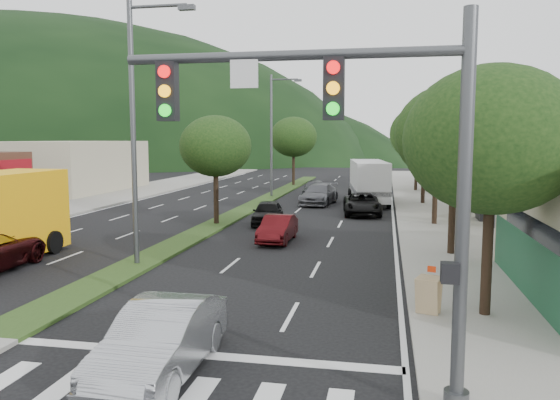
% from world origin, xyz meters
% --- Properties ---
extents(sidewalk_right, '(5.00, 90.00, 0.15)m').
position_xyz_m(sidewalk_right, '(12.50, 25.00, 0.07)').
color(sidewalk_right, gray).
rests_on(sidewalk_right, ground).
extents(sidewalk_left, '(6.00, 90.00, 0.15)m').
position_xyz_m(sidewalk_left, '(-13.00, 25.00, 0.07)').
color(sidewalk_left, gray).
rests_on(sidewalk_left, ground).
extents(median, '(1.60, 56.00, 0.12)m').
position_xyz_m(median, '(0.00, 28.00, 0.06)').
color(median, '#253B15').
rests_on(median, ground).
extents(traffic_signal, '(6.12, 0.40, 7.00)m').
position_xyz_m(traffic_signal, '(9.03, -1.54, 4.65)').
color(traffic_signal, '#47494C').
rests_on(traffic_signal, ground).
extents(bldg_left_far, '(9.00, 14.00, 4.60)m').
position_xyz_m(bldg_left_far, '(-19.00, 34.00, 2.30)').
color(bldg_left_far, beige).
rests_on(bldg_left_far, ground).
extents(bldg_right_far, '(10.00, 16.00, 5.20)m').
position_xyz_m(bldg_right_far, '(19.50, 44.00, 2.60)').
color(bldg_right_far, beige).
rests_on(bldg_right_far, ground).
extents(hill_far, '(176.00, 132.00, 82.00)m').
position_xyz_m(hill_far, '(-80.00, 110.00, 0.00)').
color(hill_far, black).
rests_on(hill_far, ground).
extents(tree_r_a, '(4.60, 4.60, 6.63)m').
position_xyz_m(tree_r_a, '(12.00, 4.00, 4.82)').
color(tree_r_a, black).
rests_on(tree_r_a, sidewalk_right).
extents(tree_r_b, '(4.80, 4.80, 6.94)m').
position_xyz_m(tree_r_b, '(12.00, 12.00, 5.04)').
color(tree_r_b, black).
rests_on(tree_r_b, sidewalk_right).
extents(tree_r_c, '(4.40, 4.40, 6.48)m').
position_xyz_m(tree_r_c, '(12.00, 20.00, 4.75)').
color(tree_r_c, black).
rests_on(tree_r_c, sidewalk_right).
extents(tree_r_d, '(5.00, 5.00, 7.17)m').
position_xyz_m(tree_r_d, '(12.00, 30.00, 5.18)').
color(tree_r_d, black).
rests_on(tree_r_d, sidewalk_right).
extents(tree_r_e, '(4.60, 4.60, 6.71)m').
position_xyz_m(tree_r_e, '(12.00, 40.00, 4.89)').
color(tree_r_e, black).
rests_on(tree_r_e, sidewalk_right).
extents(tree_med_near, '(4.00, 4.00, 6.02)m').
position_xyz_m(tree_med_near, '(0.00, 18.00, 4.43)').
color(tree_med_near, black).
rests_on(tree_med_near, median).
extents(tree_med_far, '(4.80, 4.80, 6.94)m').
position_xyz_m(tree_med_far, '(0.00, 44.00, 5.01)').
color(tree_med_far, black).
rests_on(tree_med_far, median).
extents(streetlight_near, '(2.60, 0.25, 10.00)m').
position_xyz_m(streetlight_near, '(0.21, 8.00, 5.58)').
color(streetlight_near, '#47494C').
rests_on(streetlight_near, ground).
extents(streetlight_mid, '(2.60, 0.25, 10.00)m').
position_xyz_m(streetlight_mid, '(0.21, 33.00, 5.58)').
color(streetlight_mid, '#47494C').
rests_on(streetlight_mid, ground).
extents(sedan_silver, '(1.60, 4.49, 1.47)m').
position_xyz_m(sedan_silver, '(4.82, -0.88, 0.74)').
color(sedan_silver, '#A0A3A8').
rests_on(sedan_silver, ground).
extents(car_queue_a, '(2.02, 4.12, 1.35)m').
position_xyz_m(car_queue_a, '(2.77, 18.87, 0.68)').
color(car_queue_a, black).
rests_on(car_queue_a, ground).
extents(car_queue_b, '(2.70, 5.39, 1.50)m').
position_xyz_m(car_queue_b, '(4.47, 28.87, 0.75)').
color(car_queue_b, '#54555A').
rests_on(car_queue_b, ground).
extents(car_queue_c, '(1.37, 3.79, 1.24)m').
position_xyz_m(car_queue_c, '(4.34, 13.87, 0.62)').
color(car_queue_c, '#450B0E').
rests_on(car_queue_c, ground).
extents(car_queue_d, '(2.76, 5.14, 1.37)m').
position_xyz_m(car_queue_d, '(7.85, 23.87, 0.69)').
color(car_queue_d, black).
rests_on(car_queue_d, ground).
extents(car_queue_e, '(1.82, 4.33, 1.46)m').
position_xyz_m(car_queue_e, '(3.49, 33.87, 0.73)').
color(car_queue_e, '#434447').
rests_on(car_queue_e, ground).
extents(motorhome, '(3.47, 8.51, 3.17)m').
position_xyz_m(motorhome, '(8.05, 30.13, 1.69)').
color(motorhome, silver).
rests_on(motorhome, ground).
extents(a_frame_sign, '(0.79, 0.85, 1.36)m').
position_xyz_m(a_frame_sign, '(10.50, 3.75, 0.75)').
color(a_frame_sign, tan).
rests_on(a_frame_sign, sidewalk_right).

